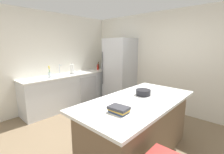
{
  "coord_description": "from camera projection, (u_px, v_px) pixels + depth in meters",
  "views": [
    {
      "loc": [
        1.73,
        -1.79,
        1.73
      ],
      "look_at": [
        -0.71,
        0.88,
        1.0
      ],
      "focal_mm": 25.17,
      "sensor_mm": 36.0,
      "label": 1
    }
  ],
  "objects": [
    {
      "name": "sink_faucet",
      "position": [
        60.0,
        69.0,
        4.24
      ],
      "size": [
        0.15,
        0.05,
        0.3
      ],
      "color": "silver",
      "rests_on": "counter_run_left"
    },
    {
      "name": "syrup_bottle",
      "position": [
        98.0,
        66.0,
        5.33
      ],
      "size": [
        0.06,
        0.06,
        0.25
      ],
      "color": "#5B3319",
      "rests_on": "counter_run_left"
    },
    {
      "name": "mixing_bowl",
      "position": [
        143.0,
        92.0,
        2.6
      ],
      "size": [
        0.25,
        0.25,
        0.09
      ],
      "color": "black",
      "rests_on": "kitchen_island"
    },
    {
      "name": "soda_bottle",
      "position": [
        102.0,
        66.0,
        5.32
      ],
      "size": [
        0.07,
        0.07,
        0.32
      ],
      "color": "silver",
      "rests_on": "counter_run_left"
    },
    {
      "name": "cookbook_stack",
      "position": [
        119.0,
        109.0,
        1.92
      ],
      "size": [
        0.26,
        0.19,
        0.08
      ],
      "color": "#334770",
      "rests_on": "kitchen_island"
    },
    {
      "name": "refrigerator",
      "position": [
        120.0,
        71.0,
        4.75
      ],
      "size": [
        0.79,
        0.76,
        1.93
      ],
      "color": "#B7BABF",
      "rests_on": "ground_plane"
    },
    {
      "name": "kitchen_island",
      "position": [
        137.0,
        127.0,
        2.49
      ],
      "size": [
        1.01,
        2.05,
        0.92
      ],
      "color": "#7A6047",
      "rests_on": "ground_plane"
    },
    {
      "name": "ground_plane",
      "position": [
        108.0,
        145.0,
        2.78
      ],
      "size": [
        7.2,
        7.2,
        0.0
      ],
      "primitive_type": "plane",
      "color": "#7A664C"
    },
    {
      "name": "paper_towel_roll",
      "position": [
        72.0,
        69.0,
        4.46
      ],
      "size": [
        0.14,
        0.14,
        0.31
      ],
      "color": "gray",
      "rests_on": "counter_run_left"
    },
    {
      "name": "hot_sauce_bottle",
      "position": [
        98.0,
        67.0,
        5.21
      ],
      "size": [
        0.06,
        0.06,
        0.2
      ],
      "color": "red",
      "rests_on": "counter_run_left"
    },
    {
      "name": "counter_run_left",
      "position": [
        73.0,
        89.0,
        4.59
      ],
      "size": [
        0.63,
        2.81,
        0.93
      ],
      "color": "silver",
      "rests_on": "ground_plane"
    },
    {
      "name": "wall_rear",
      "position": [
        166.0,
        62.0,
        4.15
      ],
      "size": [
        6.0,
        0.1,
        2.6
      ],
      "primitive_type": "cube",
      "color": "silver",
      "rests_on": "ground_plane"
    },
    {
      "name": "olive_oil_bottle",
      "position": [
        104.0,
        65.0,
        5.4
      ],
      "size": [
        0.05,
        0.05,
        0.34
      ],
      "color": "olive",
      "rests_on": "counter_run_left"
    },
    {
      "name": "wall_left",
      "position": [
        41.0,
        62.0,
        4.14
      ],
      "size": [
        0.1,
        6.0,
        2.6
      ],
      "primitive_type": "cube",
      "color": "silver",
      "rests_on": "ground_plane"
    },
    {
      "name": "flower_vase",
      "position": [
        50.0,
        74.0,
        3.95
      ],
      "size": [
        0.08,
        0.08,
        0.3
      ],
      "color": "silver",
      "rests_on": "counter_run_left"
    }
  ]
}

